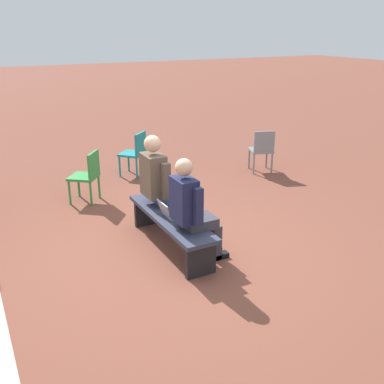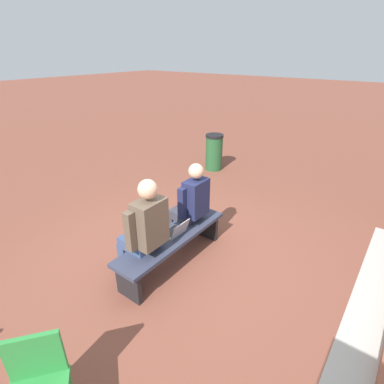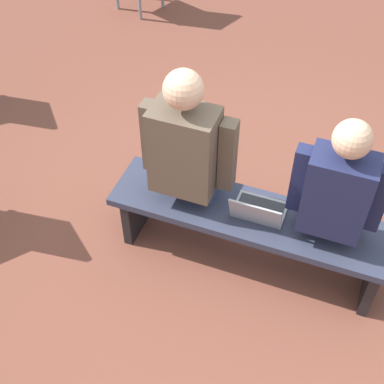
% 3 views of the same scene
% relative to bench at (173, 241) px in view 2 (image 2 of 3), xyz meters
% --- Properties ---
extents(ground_plane, '(60.00, 60.00, 0.00)m').
position_rel_bench_xyz_m(ground_plane, '(-0.06, 0.06, -0.35)').
color(ground_plane, brown).
extents(concrete_strip, '(5.42, 0.40, 0.01)m').
position_rel_bench_xyz_m(concrete_strip, '(0.00, 2.30, -0.35)').
color(concrete_strip, '#B7B2A8').
rests_on(concrete_strip, ground).
extents(bench, '(1.80, 0.44, 0.45)m').
position_rel_bench_xyz_m(bench, '(0.00, 0.00, 0.00)').
color(bench, '#33384C').
rests_on(bench, ground).
extents(person_student, '(0.53, 0.67, 1.32)m').
position_rel_bench_xyz_m(person_student, '(-0.46, -0.07, 0.35)').
color(person_student, '#383842').
rests_on(person_student, ground).
extents(person_adult, '(0.58, 0.73, 1.40)m').
position_rel_bench_xyz_m(person_adult, '(0.43, -0.07, 0.39)').
color(person_adult, '#384C75').
rests_on(person_adult, ground).
extents(laptop, '(0.32, 0.29, 0.21)m').
position_rel_bench_xyz_m(laptop, '(-0.04, 0.01, 0.15)').
color(laptop, '#9EA0A5').
rests_on(laptop, bench).
extents(plastic_chair_near_bench_right, '(0.59, 0.59, 0.84)m').
position_rel_bench_xyz_m(plastic_chair_near_bench_right, '(2.09, 0.49, 0.13)').
color(plastic_chair_near_bench_right, '#2D893D').
rests_on(plastic_chair_near_bench_right, ground).
extents(litter_bin, '(0.42, 0.42, 0.86)m').
position_rel_bench_xyz_m(litter_bin, '(-3.34, -1.53, 0.08)').
color(litter_bin, '#23562D').
rests_on(litter_bin, ground).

